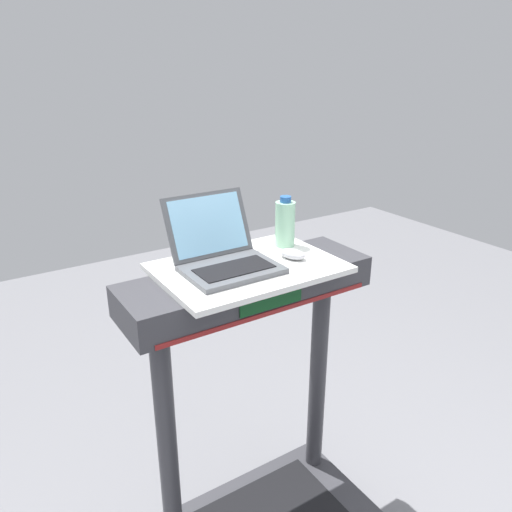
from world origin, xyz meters
TOP-DOWN VIEW (x-y plane):
  - desk_board at (0.00, 0.70)m, footprint 0.61×0.43m
  - laptop at (-0.08, 0.73)m, footprint 0.31×0.32m
  - computer_mouse at (0.17, 0.67)m, footprint 0.09×0.11m
  - water_bottle at (0.22, 0.79)m, footprint 0.07×0.07m

SIDE VIEW (x-z plane):
  - desk_board at x=0.00m, z-range 1.16..1.18m
  - computer_mouse at x=0.17m, z-range 1.18..1.21m
  - laptop at x=-0.08m, z-range 1.11..1.34m
  - water_bottle at x=0.22m, z-range 1.17..1.36m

